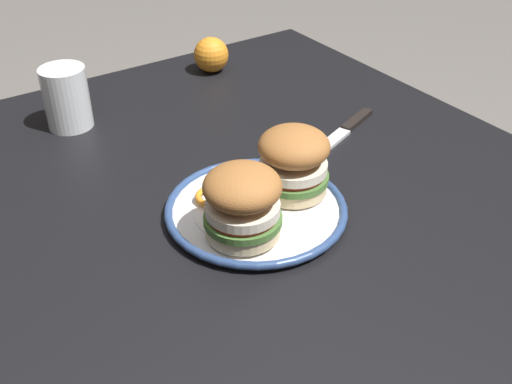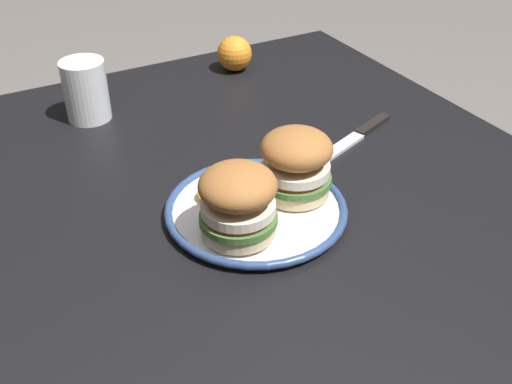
# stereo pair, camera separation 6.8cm
# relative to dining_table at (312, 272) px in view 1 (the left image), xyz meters

# --- Properties ---
(dining_table) EXTENTS (1.31, 0.90, 0.72)m
(dining_table) POSITION_rel_dining_table_xyz_m (0.00, 0.00, 0.00)
(dining_table) COLOR black
(dining_table) RESTS_ON ground
(dinner_plate) EXTENTS (0.26, 0.26, 0.02)m
(dinner_plate) POSITION_rel_dining_table_xyz_m (-0.06, -0.06, 0.10)
(dinner_plate) COLOR white
(dinner_plate) RESTS_ON dining_table
(sandwich_half_left) EXTENTS (0.13, 0.13, 0.10)m
(sandwich_half_left) POSITION_rel_dining_table_xyz_m (-0.06, 0.01, 0.16)
(sandwich_half_left) COLOR beige
(sandwich_half_left) RESTS_ON dinner_plate
(sandwich_half_right) EXTENTS (0.13, 0.13, 0.10)m
(sandwich_half_right) POSITION_rel_dining_table_xyz_m (-0.02, -0.11, 0.16)
(sandwich_half_right) COLOR beige
(sandwich_half_right) RESTS_ON dinner_plate
(orange_peel_curled) EXTENTS (0.07, 0.07, 0.01)m
(orange_peel_curled) POSITION_rel_dining_table_xyz_m (-0.11, -0.10, 0.12)
(orange_peel_curled) COLOR orange
(orange_peel_curled) RESTS_ON dinner_plate
(orange_peel_strip_long) EXTENTS (0.05, 0.08, 0.01)m
(orange_peel_strip_long) POSITION_rel_dining_table_xyz_m (-0.13, -0.04, 0.12)
(orange_peel_strip_long) COLOR orange
(orange_peel_strip_long) RESTS_ON dinner_plate
(drinking_glass) EXTENTS (0.08, 0.08, 0.11)m
(drinking_glass) POSITION_rel_dining_table_xyz_m (-0.47, -0.18, 0.14)
(drinking_glass) COLOR white
(drinking_glass) RESTS_ON dining_table
(whole_orange) EXTENTS (0.07, 0.07, 0.07)m
(whole_orange) POSITION_rel_dining_table_xyz_m (-0.54, 0.15, 0.13)
(whole_orange) COLOR orange
(whole_orange) RESTS_ON dining_table
(table_knife) EXTENTS (0.10, 0.21, 0.01)m
(table_knife) POSITION_rel_dining_table_xyz_m (-0.18, 0.21, 0.10)
(table_knife) COLOR silver
(table_knife) RESTS_ON dining_table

